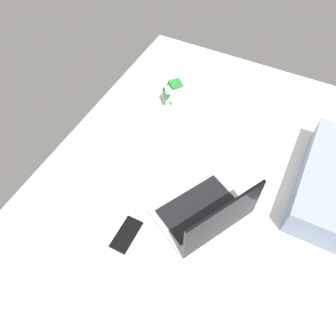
# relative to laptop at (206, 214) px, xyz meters

# --- Properties ---
(bed_mattress) EXTENTS (1.80, 1.40, 0.18)m
(bed_mattress) POSITION_rel_laptop_xyz_m (-0.12, -0.03, -0.13)
(bed_mattress) COLOR white
(bed_mattress) RESTS_ON ground
(laptop) EXTENTS (0.40, 0.36, 0.23)m
(laptop) POSITION_rel_laptop_xyz_m (0.00, 0.00, 0.00)
(laptop) COLOR #B7BABC
(laptop) RESTS_ON bed_mattress
(snack_cup) EXTENTS (0.10, 0.10, 0.13)m
(snack_cup) POSITION_rel_laptop_xyz_m (-0.52, -0.39, 0.02)
(snack_cup) COLOR silver
(snack_cup) RESTS_ON bed_mattress
(cell_phone) EXTENTS (0.14, 0.07, 0.01)m
(cell_phone) POSITION_rel_laptop_xyz_m (0.19, -0.24, -0.04)
(cell_phone) COLOR black
(cell_phone) RESTS_ON bed_mattress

